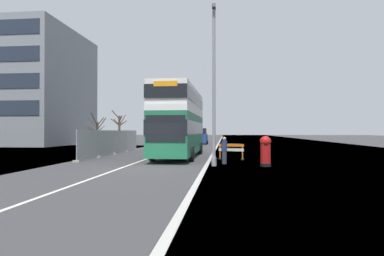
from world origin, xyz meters
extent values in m
cube|color=#38383A|center=(0.00, 0.00, -0.05)|extent=(140.00, 280.00, 0.10)
cube|color=#B2AFA8|center=(2.90, 0.00, 0.00)|extent=(0.24, 196.00, 0.01)
cube|color=silver|center=(-1.60, 0.00, 0.00)|extent=(0.16, 168.00, 0.01)
cube|color=#1E6B47|center=(0.53, 7.55, 1.79)|extent=(2.68, 11.38, 2.87)
cube|color=white|center=(0.53, 7.55, 3.42)|extent=(2.68, 11.38, 0.40)
cube|color=white|center=(0.53, 7.55, 4.38)|extent=(2.65, 11.27, 1.51)
cube|color=black|center=(0.53, 7.55, 2.22)|extent=(2.70, 11.50, 0.92)
cube|color=black|center=(0.53, 7.55, 4.38)|extent=(2.69, 11.44, 0.83)
cube|color=black|center=(0.48, 1.85, 2.14)|extent=(2.38, 0.08, 1.58)
cube|color=orange|center=(0.48, 1.85, 4.79)|extent=(1.42, 0.07, 0.32)
cube|color=#1E6B47|center=(0.53, 7.55, 0.53)|extent=(2.70, 11.50, 0.36)
cylinder|color=black|center=(-0.80, 4.04, 0.50)|extent=(0.31, 1.00, 1.00)
cylinder|color=black|center=(1.79, 4.02, 0.50)|extent=(0.31, 1.00, 1.00)
cylinder|color=black|center=(-0.74, 10.69, 0.50)|extent=(0.31, 1.00, 1.00)
cylinder|color=black|center=(1.85, 10.67, 0.50)|extent=(0.31, 1.00, 1.00)
cylinder|color=gray|center=(3.35, 1.56, 4.48)|extent=(0.18, 0.18, 8.96)
cube|color=slate|center=(3.35, 1.56, 9.08)|extent=(0.20, 0.70, 0.20)
cylinder|color=gray|center=(3.35, 1.56, 0.25)|extent=(0.29, 0.29, 0.50)
cylinder|color=black|center=(6.25, 1.69, 0.09)|extent=(0.61, 0.61, 0.18)
cylinder|color=#B71414|center=(6.25, 1.69, 0.79)|extent=(0.56, 0.56, 1.22)
sphere|color=#B71414|center=(6.25, 1.69, 1.40)|extent=(0.63, 0.63, 0.63)
cube|color=black|center=(6.25, 1.40, 1.26)|extent=(0.22, 0.03, 0.07)
cube|color=orange|center=(4.40, 5.87, 1.00)|extent=(1.75, 0.55, 0.20)
cube|color=white|center=(4.40, 5.87, 0.68)|extent=(1.75, 0.55, 0.20)
cube|color=orange|center=(3.62, 6.08, 0.50)|extent=(0.09, 0.09, 1.00)
cube|color=black|center=(3.62, 6.08, 0.04)|extent=(0.25, 0.46, 0.08)
cube|color=orange|center=(5.18, 5.66, 0.50)|extent=(0.09, 0.09, 1.00)
cube|color=black|center=(5.18, 5.66, 0.04)|extent=(0.25, 0.46, 0.08)
cube|color=#A8AAAD|center=(-5.46, 4.56, 1.05)|extent=(0.04, 3.26, 1.99)
cube|color=#A8AAAD|center=(-5.46, 7.96, 1.05)|extent=(0.04, 3.26, 1.99)
cube|color=#A8AAAD|center=(-5.46, 11.36, 1.05)|extent=(0.04, 3.26, 1.99)
cube|color=#A8AAAD|center=(-5.46, 14.76, 1.05)|extent=(0.04, 3.26, 1.99)
cylinder|color=#939699|center=(-5.46, 2.86, 1.05)|extent=(0.06, 0.06, 2.09)
cube|color=gray|center=(-5.46, 2.86, 0.06)|extent=(0.44, 0.20, 0.12)
cylinder|color=#939699|center=(-5.46, 6.26, 1.05)|extent=(0.06, 0.06, 2.09)
cube|color=gray|center=(-5.46, 6.26, 0.06)|extent=(0.44, 0.20, 0.12)
cylinder|color=#939699|center=(-5.46, 9.66, 1.05)|extent=(0.06, 0.06, 2.09)
cube|color=gray|center=(-5.46, 9.66, 0.06)|extent=(0.44, 0.20, 0.12)
cylinder|color=#939699|center=(-5.46, 13.06, 1.05)|extent=(0.06, 0.06, 2.09)
cube|color=gray|center=(-5.46, 13.06, 0.06)|extent=(0.44, 0.20, 0.12)
cylinder|color=#939699|center=(-5.46, 16.46, 1.05)|extent=(0.06, 0.06, 2.09)
cube|color=gray|center=(-5.46, 16.46, 0.06)|extent=(0.44, 0.20, 0.12)
cube|color=gray|center=(-3.18, 25.13, 0.77)|extent=(1.87, 4.20, 1.19)
cube|color=black|center=(-3.18, 25.13, 1.75)|extent=(1.72, 2.31, 0.76)
cylinder|color=black|center=(-2.25, 26.44, 0.30)|extent=(0.20, 0.60, 0.60)
cylinder|color=black|center=(-4.12, 26.44, 0.30)|extent=(0.20, 0.60, 0.60)
cylinder|color=black|center=(-2.25, 23.83, 0.30)|extent=(0.20, 0.60, 0.60)
cylinder|color=black|center=(-4.12, 23.83, 0.30)|extent=(0.20, 0.60, 0.60)
cube|color=navy|center=(0.30, 31.28, 0.87)|extent=(1.89, 3.83, 1.38)
cube|color=black|center=(0.30, 31.28, 1.97)|extent=(1.74, 2.11, 0.83)
cylinder|color=black|center=(1.24, 32.47, 0.30)|extent=(0.20, 0.60, 0.60)
cylinder|color=black|center=(-0.65, 32.47, 0.30)|extent=(0.20, 0.60, 0.60)
cylinder|color=black|center=(1.24, 30.10, 0.30)|extent=(0.20, 0.60, 0.60)
cylinder|color=black|center=(-0.65, 30.10, 0.30)|extent=(0.20, 0.60, 0.60)
cube|color=slate|center=(-2.63, 38.84, 0.77)|extent=(1.89, 3.84, 1.19)
cube|color=black|center=(-2.63, 38.84, 1.74)|extent=(1.74, 2.11, 0.74)
cylinder|color=black|center=(-1.68, 40.03, 0.30)|extent=(0.20, 0.60, 0.60)
cylinder|color=black|center=(-3.57, 40.03, 0.30)|extent=(0.20, 0.60, 0.60)
cylinder|color=black|center=(-1.68, 37.65, 0.30)|extent=(0.20, 0.60, 0.60)
cylinder|color=black|center=(-3.57, 37.65, 0.30)|extent=(0.20, 0.60, 0.60)
cylinder|color=#4C3D2D|center=(-12.35, 22.80, 1.56)|extent=(0.28, 0.28, 3.12)
cylinder|color=#4C3D2D|center=(-11.81, 22.88, 2.91)|extent=(1.19, 0.28, 1.63)
cylinder|color=#4C3D2D|center=(-11.99, 23.13, 2.26)|extent=(0.80, 0.76, 0.80)
cylinder|color=#4C3D2D|center=(-12.57, 23.42, 2.71)|extent=(0.59, 1.34, 1.07)
cylinder|color=#4C3D2D|center=(-13.21, 23.21, 2.52)|extent=(1.83, 0.95, 1.26)
cylinder|color=#4C3D2D|center=(-13.02, 22.51, 2.22)|extent=(1.44, 0.71, 0.97)
cylinder|color=#4C3D2D|center=(-12.42, 21.97, 3.45)|extent=(0.24, 1.74, 1.72)
cylinder|color=#4C3D2D|center=(-11.74, 22.30, 3.17)|extent=(1.32, 1.11, 1.05)
cylinder|color=#4C3D2D|center=(-13.50, 34.72, 2.25)|extent=(0.37, 0.37, 4.49)
cylinder|color=#4C3D2D|center=(-12.87, 34.63, 3.24)|extent=(1.36, 0.34, 0.96)
cylinder|color=#4C3D2D|center=(-13.19, 35.34, 3.78)|extent=(0.81, 1.41, 1.90)
cylinder|color=#4C3D2D|center=(-13.63, 35.28, 3.48)|extent=(0.42, 1.24, 1.24)
cylinder|color=#4C3D2D|center=(-14.32, 35.00, 3.45)|extent=(1.77, 0.73, 1.23)
cylinder|color=#4C3D2D|center=(-14.05, 34.48, 4.69)|extent=(1.27, 0.68, 1.51)
cylinder|color=#4C3D2D|center=(-13.77, 34.14, 3.42)|extent=(0.68, 1.30, 1.00)
cylinder|color=#4C3D2D|center=(-13.09, 34.18, 4.01)|extent=(0.99, 1.25, 0.99)
cylinder|color=#2D3342|center=(3.93, 2.78, 0.41)|extent=(0.29, 0.29, 0.81)
cylinder|color=navy|center=(3.93, 2.78, 1.12)|extent=(0.34, 0.34, 0.61)
sphere|color=tan|center=(3.93, 2.78, 1.53)|extent=(0.22, 0.22, 0.22)
cube|color=gray|center=(-27.97, 27.63, 8.25)|extent=(20.59, 15.99, 16.49)
camera|label=1|loc=(4.00, -16.66, 2.01)|focal=29.91mm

